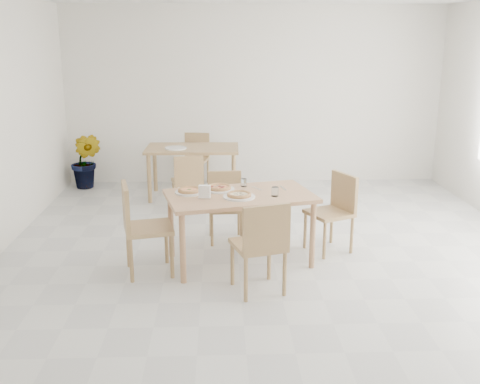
{
  "coord_description": "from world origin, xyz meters",
  "views": [
    {
      "loc": [
        -0.56,
        -5.5,
        2.34
      ],
      "look_at": [
        -0.36,
        0.06,
        0.77
      ],
      "focal_mm": 42.0,
      "sensor_mm": 36.0,
      "label": 1
    }
  ],
  "objects_px": {
    "chair_north": "(225,201)",
    "pizza_margherita": "(189,190)",
    "plate_empty": "(176,148)",
    "potted_plant": "(86,161)",
    "main_table": "(240,202)",
    "plate_pepperoni": "(219,189)",
    "plate_margherita": "(189,192)",
    "plate_mushroom": "(239,197)",
    "chair_south": "(262,241)",
    "napkin_holder": "(204,192)",
    "second_table": "(192,153)",
    "chair_back_n": "(196,155)",
    "chair_back_s": "(188,179)",
    "pizza_pepperoni": "(219,187)",
    "chair_east": "(335,207)",
    "pizza_mushroom": "(239,195)",
    "tumbler_a": "(275,192)",
    "tumbler_b": "(244,183)",
    "chair_west": "(139,222)"
  },
  "relations": [
    {
      "from": "chair_west",
      "to": "pizza_pepperoni",
      "type": "height_order",
      "value": "chair_west"
    },
    {
      "from": "tumbler_a",
      "to": "napkin_holder",
      "type": "bearing_deg",
      "value": -174.01
    },
    {
      "from": "pizza_margherita",
      "to": "plate_empty",
      "type": "xyz_separation_m",
      "value": [
        -0.31,
        2.38,
        -0.02
      ]
    },
    {
      "from": "main_table",
      "to": "pizza_mushroom",
      "type": "height_order",
      "value": "pizza_mushroom"
    },
    {
      "from": "main_table",
      "to": "chair_back_n",
      "type": "distance_m",
      "value": 3.36
    },
    {
      "from": "chair_north",
      "to": "chair_east",
      "type": "xyz_separation_m",
      "value": [
        1.22,
        -0.4,
        0.04
      ]
    },
    {
      "from": "plate_pepperoni",
      "to": "second_table",
      "type": "height_order",
      "value": "plate_pepperoni"
    },
    {
      "from": "plate_empty",
      "to": "potted_plant",
      "type": "relative_size",
      "value": 0.36
    },
    {
      "from": "pizza_mushroom",
      "to": "chair_back_n",
      "type": "distance_m",
      "value": 3.49
    },
    {
      "from": "chair_south",
      "to": "plate_mushroom",
      "type": "relative_size",
      "value": 2.78
    },
    {
      "from": "tumbler_a",
      "to": "plate_empty",
      "type": "xyz_separation_m",
      "value": [
        -1.19,
        2.52,
        -0.04
      ]
    },
    {
      "from": "chair_east",
      "to": "tumbler_b",
      "type": "xyz_separation_m",
      "value": [
        -1.02,
        -0.01,
        0.29
      ]
    },
    {
      "from": "plate_margherita",
      "to": "tumbler_b",
      "type": "relative_size",
      "value": 3.53
    },
    {
      "from": "pizza_margherita",
      "to": "chair_back_n",
      "type": "height_order",
      "value": "chair_back_n"
    },
    {
      "from": "main_table",
      "to": "plate_pepperoni",
      "type": "relative_size",
      "value": 5.13
    },
    {
      "from": "plate_pepperoni",
      "to": "pizza_mushroom",
      "type": "relative_size",
      "value": 1.03
    },
    {
      "from": "pizza_margherita",
      "to": "pizza_mushroom",
      "type": "bearing_deg",
      "value": -20.13
    },
    {
      "from": "tumbler_b",
      "to": "chair_back_s",
      "type": "xyz_separation_m",
      "value": [
        -0.69,
        1.48,
        -0.33
      ]
    },
    {
      "from": "plate_mushroom",
      "to": "second_table",
      "type": "relative_size",
      "value": 0.24
    },
    {
      "from": "chair_south",
      "to": "napkin_holder",
      "type": "distance_m",
      "value": 0.87
    },
    {
      "from": "plate_pepperoni",
      "to": "tumbler_a",
      "type": "height_order",
      "value": "tumbler_a"
    },
    {
      "from": "chair_south",
      "to": "second_table",
      "type": "height_order",
      "value": "chair_south"
    },
    {
      "from": "chair_south",
      "to": "potted_plant",
      "type": "xyz_separation_m",
      "value": [
        -2.46,
        3.86,
        -0.08
      ]
    },
    {
      "from": "tumbler_b",
      "to": "plate_pepperoni",
      "type": "bearing_deg",
      "value": -150.83
    },
    {
      "from": "chair_east",
      "to": "chair_north",
      "type": "bearing_deg",
      "value": -134.03
    },
    {
      "from": "chair_north",
      "to": "pizza_margherita",
      "type": "bearing_deg",
      "value": -122.92
    },
    {
      "from": "main_table",
      "to": "plate_empty",
      "type": "bearing_deg",
      "value": 95.22
    },
    {
      "from": "plate_margherita",
      "to": "napkin_holder",
      "type": "height_order",
      "value": "napkin_holder"
    },
    {
      "from": "chair_west",
      "to": "chair_north",
      "type": "bearing_deg",
      "value": -54.18
    },
    {
      "from": "pizza_margherita",
      "to": "plate_empty",
      "type": "bearing_deg",
      "value": 97.52
    },
    {
      "from": "chair_west",
      "to": "plate_margherita",
      "type": "relative_size",
      "value": 3.13
    },
    {
      "from": "pizza_margherita",
      "to": "chair_back_s",
      "type": "xyz_separation_m",
      "value": [
        -0.11,
        1.73,
        -0.32
      ]
    },
    {
      "from": "plate_margherita",
      "to": "plate_empty",
      "type": "xyz_separation_m",
      "value": [
        -0.31,
        2.38,
        0.0
      ]
    },
    {
      "from": "chair_south",
      "to": "plate_empty",
      "type": "relative_size",
      "value": 2.87
    },
    {
      "from": "main_table",
      "to": "plate_margherita",
      "type": "relative_size",
      "value": 5.51
    },
    {
      "from": "plate_pepperoni",
      "to": "potted_plant",
      "type": "bearing_deg",
      "value": 125.42
    },
    {
      "from": "chair_east",
      "to": "plate_empty",
      "type": "distance_m",
      "value": 2.86
    },
    {
      "from": "plate_empty",
      "to": "pizza_pepperoni",
      "type": "bearing_deg",
      "value": -74.64
    },
    {
      "from": "pizza_mushroom",
      "to": "potted_plant",
      "type": "height_order",
      "value": "potted_plant"
    },
    {
      "from": "chair_west",
      "to": "potted_plant",
      "type": "distance_m",
      "value": 3.58
    },
    {
      "from": "plate_margherita",
      "to": "plate_mushroom",
      "type": "bearing_deg",
      "value": -20.13
    },
    {
      "from": "pizza_mushroom",
      "to": "chair_back_n",
      "type": "bearing_deg",
      "value": 99.57
    },
    {
      "from": "plate_mushroom",
      "to": "tumbler_b",
      "type": "distance_m",
      "value": 0.44
    },
    {
      "from": "pizza_pepperoni",
      "to": "tumbler_a",
      "type": "xyz_separation_m",
      "value": [
        0.57,
        -0.24,
        0.01
      ]
    },
    {
      "from": "chair_north",
      "to": "chair_east",
      "type": "height_order",
      "value": "chair_east"
    },
    {
      "from": "plate_mushroom",
      "to": "pizza_margherita",
      "type": "distance_m",
      "value": 0.55
    },
    {
      "from": "second_table",
      "to": "plate_mushroom",
      "type": "bearing_deg",
      "value": -76.19
    },
    {
      "from": "chair_south",
      "to": "napkin_holder",
      "type": "bearing_deg",
      "value": -66.54
    },
    {
      "from": "plate_mushroom",
      "to": "plate_empty",
      "type": "distance_m",
      "value": 2.7
    },
    {
      "from": "napkin_holder",
      "to": "second_table",
      "type": "height_order",
      "value": "napkin_holder"
    }
  ]
}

